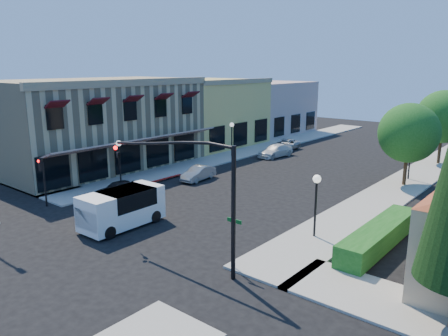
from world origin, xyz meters
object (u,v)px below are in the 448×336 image
Objects in this scene: secondary_signal at (42,173)px; parked_car_d at (285,145)px; white_van at (121,206)px; parked_car_c at (275,151)px; lamppost_right_far at (411,148)px; lamppost_right_near at (316,190)px; parked_car_a at (118,189)px; street_tree_a at (409,133)px; street_tree_b at (443,117)px; lamppost_left_near at (119,151)px; street_name_sign at (234,235)px; parked_car_b at (198,173)px; lamppost_left_far at (232,131)px; signal_mast_arm at (196,182)px.

secondary_signal reaches higher than parked_car_d.
parked_car_c is at bearing 100.33° from white_van.
lamppost_right_near is at bearing -90.00° from lamppost_right_far.
secondary_signal is at bearing -103.86° from parked_car_a.
secondary_signal reaches higher than parked_car_a.
street_tree_a is 0.92× the size of street_tree_b.
parked_car_c is (3.38, 17.00, -2.11)m from lamppost_left_near.
secondary_signal is 27.98m from lamppost_right_far.
parked_car_c is at bearing -78.13° from parked_car_d.
lamppost_left_near is 9.50m from white_van.
parked_car_c is at bearing 118.97° from street_name_sign.
lamppost_left_near is 1.03× the size of parked_car_b.
lamppost_left_far reaches higher than parked_car_a.
secondary_signal is 0.75× the size of parked_car_d.
white_van is (-9.80, -29.65, -3.29)m from street_tree_b.
lamppost_right_near is 0.83× the size of parked_car_c.
signal_mast_arm is 2.24× the size of lamppost_right_far.
lamppost_left_near is at bearing -125.79° from street_tree_b.
secondary_signal is 23.83m from parked_car_c.
lamppost_left_far is at bearing 110.90° from white_van.
parked_car_c is (-13.62, 1.00, -2.11)m from lamppost_right_far.
lamppost_left_far is 16.31m from parked_car_a.
street_tree_b is 1.63× the size of parked_car_c.
street_name_sign is at bearing -93.76° from street_tree_a.
lamppost_left_far is at bearing 180.00° from street_tree_a.
lamppost_left_far reaches higher than parked_car_b.
street_tree_b reaches higher than lamppost_right_far.
parked_car_d is (2.30, 6.53, -2.12)m from lamppost_left_far.
street_tree_b is at bearing 87.85° from lamppost_right_far.
lamppost_right_near reaches higher than parked_car_c.
white_van is 1.12× the size of parked_car_d.
lamppost_left_far is 21.08m from white_van.
street_name_sign is 17.05m from lamppost_left_near.
street_tree_a is 17.36m from lamppost_left_far.
lamppost_left_far reaches higher than parked_car_c.
signal_mast_arm is 2.30× the size of parked_car_b.
signal_mast_arm is (-2.94, -30.50, -0.46)m from street_tree_b.
street_tree_a is at bearing 54.39° from parked_car_a.
lamppost_left_far is 1.08× the size of parked_car_a.
secondary_signal reaches higher than white_van.
street_tree_a reaches higher than lamppost_right_near.
street_tree_b is 8.21m from lamppost_right_far.
parked_car_c is 3.69m from parked_car_d.
signal_mast_arm is at bearing -112.12° from lamppost_right_near.
signal_mast_arm is 7.15m from lamppost_right_near.
white_van is 1.42× the size of parked_car_b.
secondary_signal is 6.63m from lamppost_left_near.
lamppost_left_near is at bearing 94.34° from secondary_signal.
lamppost_left_far is at bearing 90.00° from lamppost_left_near.
street_name_sign is 16.41m from parked_car_b.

